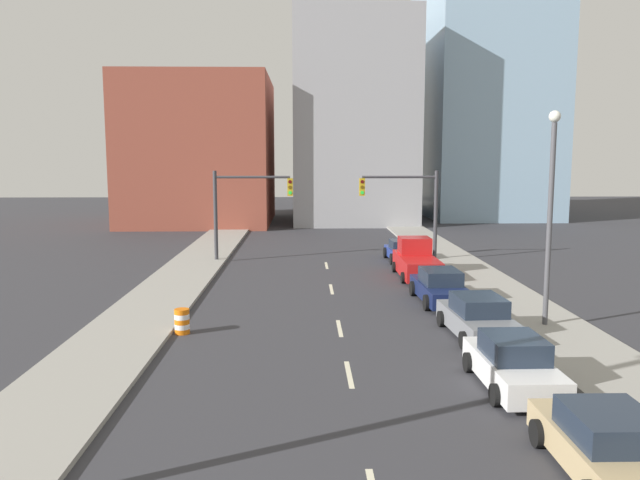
{
  "coord_description": "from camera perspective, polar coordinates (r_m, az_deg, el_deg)",
  "views": [
    {
      "loc": [
        -1.36,
        -3.65,
        6.62
      ],
      "look_at": [
        -0.52,
        29.41,
        2.2
      ],
      "focal_mm": 35.0,
      "sensor_mm": 36.0,
      "label": 1
    }
  ],
  "objects": [
    {
      "name": "sidewalk_left",
      "position": [
        48.96,
        -9.34,
        -0.17
      ],
      "size": [
        3.45,
        88.82,
        0.16
      ],
      "color": "gray",
      "rests_on": "ground"
    },
    {
      "name": "sidewalk_right",
      "position": [
        49.41,
        9.56,
        -0.1
      ],
      "size": [
        3.45,
        88.82,
        0.16
      ],
      "color": "gray",
      "rests_on": "ground"
    },
    {
      "name": "lane_stripe_at_15m",
      "position": [
        19.56,
        2.68,
        -12.16
      ],
      "size": [
        0.16,
        2.4,
        0.01
      ],
      "primitive_type": "cube",
      "color": "beige",
      "rests_on": "ground"
    },
    {
      "name": "lane_stripe_at_20m",
      "position": [
        24.49,
        1.8,
        -8.06
      ],
      "size": [
        0.16,
        2.4,
        0.01
      ],
      "primitive_type": "cube",
      "color": "beige",
      "rests_on": "ground"
    },
    {
      "name": "lane_stripe_at_27m",
      "position": [
        31.5,
        1.05,
        -4.51
      ],
      "size": [
        0.16,
        2.4,
        0.01
      ],
      "primitive_type": "cube",
      "color": "beige",
      "rests_on": "ground"
    },
    {
      "name": "lane_stripe_at_34m",
      "position": [
        38.28,
        0.6,
        -2.34
      ],
      "size": [
        0.16,
        2.4,
        0.01
      ],
      "primitive_type": "cube",
      "color": "beige",
      "rests_on": "ground"
    },
    {
      "name": "building_brick_left",
      "position": [
        64.46,
        -10.82,
        7.97
      ],
      "size": [
        14.0,
        16.0,
        14.36
      ],
      "color": "brown",
      "rests_on": "ground"
    },
    {
      "name": "building_office_center",
      "position": [
        67.9,
        2.8,
        10.64
      ],
      "size": [
        12.0,
        20.0,
        20.45
      ],
      "color": "#99999E",
      "rests_on": "ground"
    },
    {
      "name": "building_glass_right",
      "position": [
        74.74,
        14.51,
        12.94
      ],
      "size": [
        13.0,
        20.0,
        27.74
      ],
      "color": "#8CADC6",
      "rests_on": "ground"
    },
    {
      "name": "traffic_signal_left",
      "position": [
        39.57,
        -7.38,
        3.46
      ],
      "size": [
        5.0,
        0.35,
        5.76
      ],
      "color": "#38383D",
      "rests_on": "ground"
    },
    {
      "name": "traffic_signal_right",
      "position": [
        39.95,
        8.43,
        3.48
      ],
      "size": [
        5.0,
        0.35,
        5.76
      ],
      "color": "#38383D",
      "rests_on": "ground"
    },
    {
      "name": "traffic_barrel",
      "position": [
        24.21,
        -12.5,
        -7.27
      ],
      "size": [
        0.56,
        0.56,
        0.95
      ],
      "color": "orange",
      "rests_on": "ground"
    },
    {
      "name": "street_lamp",
      "position": [
        25.24,
        20.33,
        3.08
      ],
      "size": [
        0.44,
        0.44,
        8.33
      ],
      "color": "#4C4C51",
      "rests_on": "ground"
    },
    {
      "name": "sedan_tan",
      "position": [
        14.88,
        24.91,
        -16.77
      ],
      "size": [
        2.17,
        4.39,
        1.42
      ],
      "rotation": [
        0.0,
        0.0,
        -0.01
      ],
      "color": "tan",
      "rests_on": "ground"
    },
    {
      "name": "sedan_white",
      "position": [
        19.13,
        17.24,
        -10.81
      ],
      "size": [
        2.1,
        4.34,
        1.52
      ],
      "rotation": [
        0.0,
        0.0,
        0.01
      ],
      "color": "silver",
      "rests_on": "ground"
    },
    {
      "name": "sedan_gray",
      "position": [
        23.97,
        14.26,
        -6.94
      ],
      "size": [
        2.37,
        4.74,
        1.53
      ],
      "rotation": [
        0.0,
        0.0,
        0.05
      ],
      "color": "slate",
      "rests_on": "ground"
    },
    {
      "name": "sedan_navy",
      "position": [
        29.04,
        10.93,
        -4.28
      ],
      "size": [
        2.24,
        4.77,
        1.54
      ],
      "rotation": [
        0.0,
        0.0,
        0.03
      ],
      "color": "#141E47",
      "rests_on": "ground"
    },
    {
      "name": "pickup_truck_red",
      "position": [
        34.96,
        8.8,
        -1.97
      ],
      "size": [
        2.23,
        5.25,
        2.14
      ],
      "rotation": [
        0.0,
        0.0,
        0.0
      ],
      "color": "red",
      "rests_on": "ground"
    },
    {
      "name": "sedan_blue",
      "position": [
        40.18,
        7.55,
        -1.03
      ],
      "size": [
        2.09,
        4.28,
        1.35
      ],
      "rotation": [
        0.0,
        0.0,
        0.03
      ],
      "color": "navy",
      "rests_on": "ground"
    }
  ]
}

